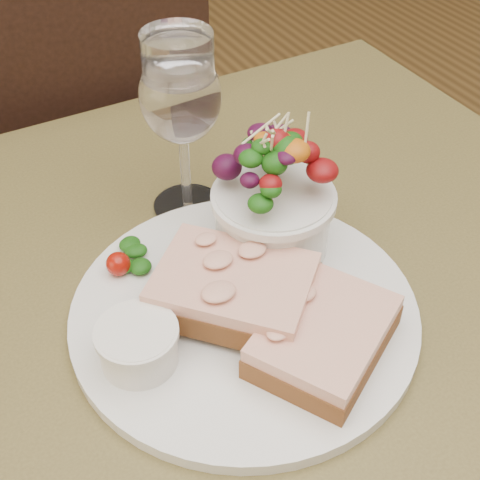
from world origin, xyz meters
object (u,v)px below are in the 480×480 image
dinner_plate (244,312)px  sandwich_back (234,288)px  chair_far (79,264)px  ramekin (138,344)px  cafe_table (261,387)px  sandwich_front (324,336)px  salad_bowl (274,195)px  wine_glass (181,102)px

dinner_plate → sandwich_back: bearing=163.3°
chair_far → sandwich_back: 0.79m
sandwich_back → ramekin: size_ratio=2.61×
cafe_table → sandwich_front: bearing=-72.8°
chair_far → dinner_plate: bearing=96.2°
dinner_plate → salad_bowl: (0.06, 0.06, 0.07)m
dinner_plate → sandwich_back: size_ratio=1.88×
ramekin → wine_glass: bearing=54.4°
sandwich_front → salad_bowl: salad_bowl is taller
wine_glass → dinner_plate: bearing=-97.9°
wine_glass → salad_bowl: bearing=-69.1°
cafe_table → dinner_plate: 0.11m
sandwich_front → chair_far: bearing=63.6°
sandwich_front → sandwich_back: bearing=89.5°
chair_far → ramekin: (-0.08, -0.63, 0.49)m
salad_bowl → chair_far: bearing=97.7°
chair_far → ramekin: bearing=87.2°
chair_far → dinner_plate: chair_far is taller
sandwich_back → wine_glass: bearing=125.6°
dinner_plate → sandwich_back: 0.03m
chair_far → wine_glass: size_ratio=5.14×
wine_glass → sandwich_front: bearing=-87.3°
salad_bowl → sandwich_back: bearing=-142.1°
sandwich_front → wine_glass: (-0.01, 0.23, 0.10)m
chair_far → sandwich_front: 0.85m
ramekin → salad_bowl: bearing=22.5°
sandwich_back → ramekin: 0.09m
salad_bowl → wine_glass: wine_glass is taller
dinner_plate → ramekin: ramekin is taller
dinner_plate → ramekin: (-0.10, -0.01, 0.03)m
cafe_table → wine_glass: wine_glass is taller
chair_far → ramekin: 0.80m
dinner_plate → salad_bowl: size_ratio=2.34×
sandwich_front → ramekin: 0.15m
sandwich_back → wine_glass: 0.18m
cafe_table → wine_glass: (0.01, 0.17, 0.22)m
sandwich_back → salad_bowl: salad_bowl is taller
chair_far → sandwich_back: size_ratio=5.70×
wine_glass → cafe_table: bearing=-92.6°
dinner_plate → wine_glass: wine_glass is taller
wine_glass → chair_far: bearing=94.6°
sandwich_back → chair_far: bearing=137.3°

